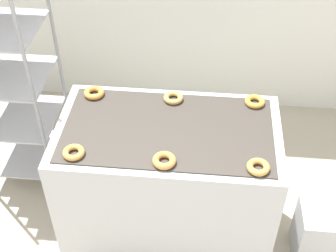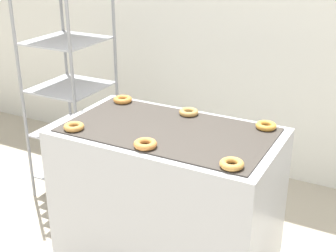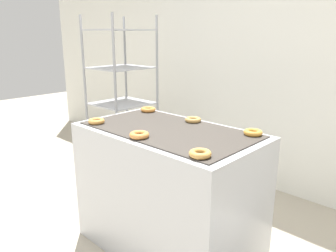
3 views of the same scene
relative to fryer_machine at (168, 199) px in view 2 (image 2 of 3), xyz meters
name	(u,v)px [view 2 (image 2 of 3)]	position (x,y,z in m)	size (l,w,h in m)	color
wall_back	(255,13)	(0.00, 1.50, 0.93)	(8.00, 0.05, 2.80)	silver
fryer_machine	(168,199)	(0.00, 0.00, 0.00)	(1.30, 0.75, 0.95)	#B7BABF
baking_rack_cart	(70,87)	(-1.10, 0.48, 0.42)	(0.52, 0.55, 1.76)	gray
donut_near_left	(74,127)	(-0.48, -0.26, 0.49)	(0.12, 0.12, 0.03)	#C5873F
donut_near_center	(145,144)	(0.01, -0.27, 0.49)	(0.13, 0.13, 0.04)	#D0833E
donut_near_right	(232,164)	(0.50, -0.27, 0.49)	(0.12, 0.12, 0.03)	#C68E43
donut_far_left	(123,100)	(-0.49, 0.27, 0.49)	(0.13, 0.13, 0.04)	orange
donut_far_center	(189,112)	(0.01, 0.27, 0.49)	(0.12, 0.12, 0.03)	tan
donut_far_right	(266,126)	(0.50, 0.28, 0.49)	(0.12, 0.12, 0.03)	gold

